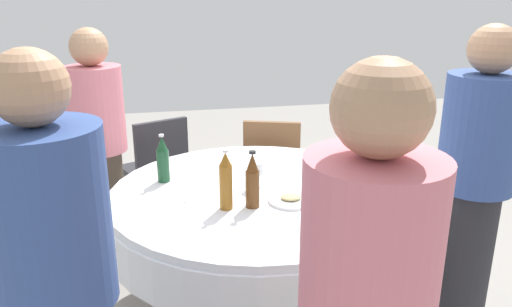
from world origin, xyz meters
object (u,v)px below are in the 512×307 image
Objects in this scene: dining_table at (256,215)px; plate_south at (350,201)px; bottle_brown_rear at (252,181)px; person_east at (472,195)px; plate_far at (291,200)px; wine_glass_mid at (256,169)px; wine_glass_east at (368,206)px; chair_north at (273,165)px; chair_left at (157,164)px; bottle_dark_green_west at (163,160)px; plate_outer at (333,164)px; bottle_amber_right at (226,182)px; person_west at (99,150)px.

plate_south is at bearing -31.07° from dining_table.
bottle_brown_rear is 0.50m from plate_south.
person_east is (0.48, -0.26, 0.10)m from plate_south.
plate_far is at bearing 167.42° from plate_south.
wine_glass_mid is 0.09× the size of person_east.
wine_glass_east is 1.53m from chair_north.
chair_left is at bearing 107.93° from bottle_brown_rear.
bottle_dark_green_west is 1.90× the size of wine_glass_mid.
bottle_brown_rear is 1.22× the size of plate_outer.
wine_glass_mid is at bearing 120.11° from plate_far.
bottle_brown_rear reaches higher than wine_glass_mid.
dining_table is at bearing 73.55° from bottle_brown_rear.
bottle_brown_rear is 0.33× the size of chair_north.
person_west is at bearing 127.24° from bottle_amber_right.
dining_table is 1.80× the size of chair_north.
bottle_dark_green_west is at bearing -118.38° from chair_north.
bottle_amber_right is at bearing 150.59° from wine_glass_east.
dining_table is at bearing 125.46° from plate_far.
bottle_amber_right is 1.14m from person_east.
bottle_amber_right reaches higher than plate_far.
bottle_amber_right reaches higher than plate_outer.
wine_glass_east is 0.52m from person_east.
bottle_dark_green_west reaches higher than wine_glass_mid.
bottle_dark_green_west reaches higher than plate_far.
person_west is at bearing 144.20° from plate_south.
person_east reaches higher than plate_outer.
bottle_dark_green_west is 1.01m from plate_outer.
person_west is 1.25m from chair_north.
chair_left is at bearing 123.27° from plate_south.
wine_glass_mid is 1.05m from person_east.
plate_south is 0.25× the size of chair_north.
dining_table is 0.70m from wine_glass_east.
chair_north is at bearing 106.30° from plate_outer.
dining_table is 0.28m from plate_far.
person_east is (0.91, -0.52, 0.25)m from dining_table.
plate_far is 1.03× the size of plate_south.
bottle_amber_right is 1.08m from person_west.
bottle_amber_right is at bearing 175.01° from plate_south.
plate_south is (0.89, -0.48, -0.12)m from bottle_dark_green_west.
bottle_amber_right is 0.34× the size of chair_north.
person_west is 2.11m from person_east.
plate_south is at bearing -4.99° from bottle_amber_right.
bottle_dark_green_west is at bearing -111.59° from chair_left.
wine_glass_east reaches higher than wine_glass_mid.
chair_north is at bearing 71.18° from dining_table.
wine_glass_east is at bearing -96.91° from plate_south.
wine_glass_east reaches higher than chair_left.
wine_glass_mid is 0.09× the size of person_west.
person_east reaches higher than wine_glass_mid.
chair_left is at bearing 113.47° from dining_table.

